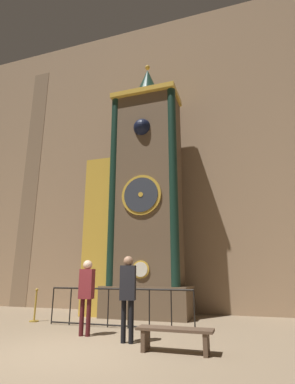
% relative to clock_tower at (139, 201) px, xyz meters
% --- Properties ---
extents(ground_plane, '(28.00, 28.00, 0.00)m').
position_rel_clock_tower_xyz_m(ground_plane, '(0.33, -5.07, -4.12)').
color(ground_plane, '#847056').
extents(cathedral_back_wall, '(24.00, 0.32, 13.51)m').
position_rel_clock_tower_xyz_m(cathedral_back_wall, '(0.24, 1.54, 2.63)').
color(cathedral_back_wall, '#997A5B').
rests_on(cathedral_back_wall, ground_plane).
extents(clock_tower, '(3.87, 1.79, 10.11)m').
position_rel_clock_tower_xyz_m(clock_tower, '(0.00, 0.00, 0.00)').
color(clock_tower, brown).
rests_on(clock_tower, ground_plane).
extents(railing_fence, '(4.32, 0.05, 1.05)m').
position_rel_clock_tower_xyz_m(railing_fence, '(0.18, -2.20, -3.54)').
color(railing_fence, black).
rests_on(railing_fence, ground_plane).
extents(visitor_near, '(0.36, 0.25, 1.77)m').
position_rel_clock_tower_xyz_m(visitor_near, '(-0.12, -3.49, -3.04)').
color(visitor_near, '#461518').
rests_on(visitor_near, ground_plane).
extents(visitor_far, '(0.38, 0.28, 1.83)m').
position_rel_clock_tower_xyz_m(visitor_far, '(1.13, -3.88, -3.01)').
color(visitor_far, black).
rests_on(visitor_far, ground_plane).
extents(stanchion_post, '(0.28, 0.28, 0.99)m').
position_rel_clock_tower_xyz_m(stanchion_post, '(-2.73, -1.99, -3.80)').
color(stanchion_post, '#B28E33').
rests_on(stanchion_post, ground_plane).
extents(visitor_bench, '(1.48, 0.40, 0.44)m').
position_rel_clock_tower_xyz_m(visitor_bench, '(2.30, -4.35, -3.80)').
color(visitor_bench, brown).
rests_on(visitor_bench, ground_plane).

